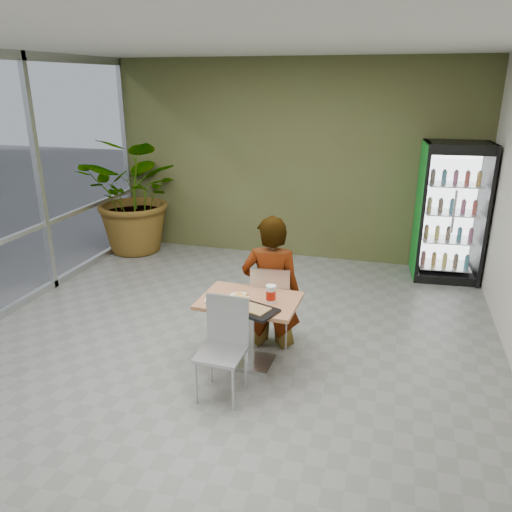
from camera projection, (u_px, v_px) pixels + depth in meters
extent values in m
plane|color=gray|center=(222.00, 356.00, 5.45)|extent=(7.00, 7.00, 0.00)
cube|color=#C27D53|center=(249.00, 301.00, 5.07)|extent=(1.01, 0.73, 0.04)
cylinder|color=silver|center=(250.00, 334.00, 5.19)|extent=(0.10, 0.10, 0.71)
cube|color=silver|center=(250.00, 362.00, 5.30)|extent=(0.51, 0.41, 0.04)
cube|color=silver|center=(272.00, 305.00, 5.63)|extent=(0.47, 0.47, 0.03)
cube|color=silver|center=(270.00, 291.00, 5.35)|extent=(0.42, 0.08, 0.50)
cylinder|color=silver|center=(289.00, 317.00, 5.84)|extent=(0.02, 0.02, 0.45)
cylinder|color=silver|center=(259.00, 315.00, 5.90)|extent=(0.02, 0.02, 0.45)
cylinder|color=silver|center=(286.00, 332.00, 5.50)|extent=(0.02, 0.02, 0.45)
cylinder|color=silver|center=(254.00, 329.00, 5.56)|extent=(0.02, 0.02, 0.45)
cube|color=silver|center=(221.00, 354.00, 4.62)|extent=(0.43, 0.43, 0.03)
cube|color=silver|center=(228.00, 320.00, 4.72)|extent=(0.42, 0.04, 0.50)
cylinder|color=silver|center=(196.00, 382.00, 4.58)|extent=(0.02, 0.02, 0.45)
cylinder|color=silver|center=(233.00, 389.00, 4.48)|extent=(0.02, 0.02, 0.45)
cylinder|color=silver|center=(211.00, 362.00, 4.91)|extent=(0.02, 0.02, 0.45)
cylinder|color=silver|center=(246.00, 368.00, 4.81)|extent=(0.02, 0.02, 0.45)
imported|color=black|center=(271.00, 294.00, 5.53)|extent=(0.71, 0.50, 1.81)
cylinder|color=white|center=(240.00, 296.00, 5.11)|extent=(0.21, 0.21, 0.01)
cylinder|color=white|center=(271.00, 294.00, 4.96)|extent=(0.10, 0.10, 0.17)
cylinder|color=red|center=(271.00, 295.00, 4.96)|extent=(0.10, 0.10, 0.09)
cylinder|color=white|center=(271.00, 286.00, 4.93)|extent=(0.10, 0.10, 0.01)
cube|color=white|center=(213.00, 299.00, 5.03)|extent=(0.18, 0.18, 0.02)
cube|color=black|center=(253.00, 310.00, 4.78)|extent=(0.52, 0.44, 0.02)
cube|color=black|center=(451.00, 212.00, 7.32)|extent=(0.97, 0.78, 2.03)
cube|color=green|center=(418.00, 210.00, 7.44)|extent=(0.07, 0.69, 1.99)
cube|color=white|center=(453.00, 217.00, 7.00)|extent=(0.73, 0.07, 1.62)
imported|color=#2C692A|center=(137.00, 195.00, 8.49)|extent=(1.93, 1.71, 1.99)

